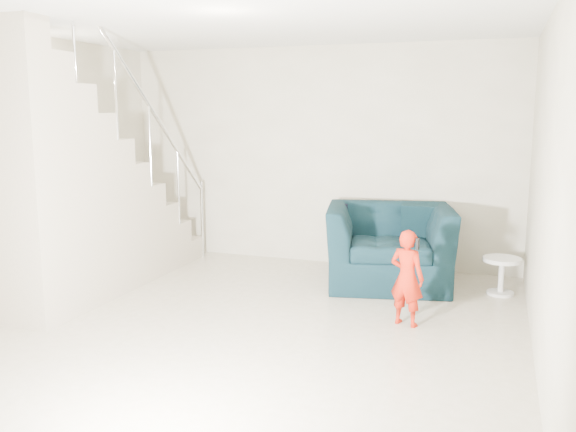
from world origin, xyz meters
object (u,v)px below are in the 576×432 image
object	(u,v)px
toddler	(407,278)
side_table	(502,270)
armchair	(389,246)
staircase	(71,205)

from	to	relation	value
toddler	side_table	world-z (taller)	toddler
armchair	staircase	xyz separation A→B (m)	(-3.06, -1.44, 0.51)
toddler	staircase	size ratio (longest dim) A/B	0.24
armchair	side_table	world-z (taller)	armchair
armchair	toddler	distance (m)	1.32
staircase	side_table	bearing A→B (deg)	18.70
armchair	toddler	xyz separation A→B (m)	(0.38, -1.27, -0.00)
armchair	side_table	distance (m)	1.20
armchair	toddler	size ratio (longest dim) A/B	1.54
side_table	staircase	distance (m)	4.54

